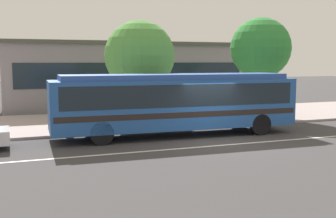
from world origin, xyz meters
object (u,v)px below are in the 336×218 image
at_px(pedestrian_walking_along_curb, 66,110).
at_px(street_tree_near_stop, 140,56).
at_px(pedestrian_waiting_near_sign, 89,109).
at_px(bus_stop_sign, 250,94).
at_px(street_tree_mid_block, 261,48).
at_px(transit_bus, 176,100).
at_px(pedestrian_standing_by_tree, 190,104).

bearing_deg(pedestrian_walking_along_curb, street_tree_near_stop, 22.27).
relative_size(pedestrian_waiting_near_sign, bus_stop_sign, 0.68).
bearing_deg(street_tree_mid_block, street_tree_near_stop, 178.37).
height_order(pedestrian_waiting_near_sign, pedestrian_walking_along_curb, pedestrian_walking_along_curb).
height_order(pedestrian_walking_along_curb, bus_stop_sign, bus_stop_sign).
xyz_separation_m(transit_bus, street_tree_mid_block, (7.09, 3.99, 2.54)).
bearing_deg(pedestrian_waiting_near_sign, street_tree_near_stop, 21.89).
xyz_separation_m(street_tree_near_stop, street_tree_mid_block, (7.56, -0.22, 0.48)).
height_order(street_tree_near_stop, street_tree_mid_block, street_tree_mid_block).
bearing_deg(bus_stop_sign, transit_bus, -161.13).
bearing_deg(bus_stop_sign, pedestrian_standing_by_tree, 148.31).
distance_m(transit_bus, bus_stop_sign, 5.26).
xyz_separation_m(transit_bus, street_tree_near_stop, (-0.47, 4.20, 2.07)).
bearing_deg(pedestrian_walking_along_curb, pedestrian_standing_by_tree, 7.68).
distance_m(transit_bus, pedestrian_standing_by_tree, 4.10).
relative_size(bus_stop_sign, street_tree_mid_block, 0.41).
relative_size(pedestrian_standing_by_tree, street_tree_near_stop, 0.30).
relative_size(pedestrian_walking_along_curb, street_tree_near_stop, 0.31).
height_order(pedestrian_standing_by_tree, street_tree_mid_block, street_tree_mid_block).
distance_m(pedestrian_standing_by_tree, street_tree_mid_block, 5.82).
xyz_separation_m(pedestrian_walking_along_curb, street_tree_near_stop, (4.20, 1.72, 2.62)).
relative_size(pedestrian_waiting_near_sign, pedestrian_walking_along_curb, 0.97).
xyz_separation_m(bus_stop_sign, street_tree_mid_block, (2.11, 2.29, 2.54)).
height_order(pedestrian_walking_along_curb, street_tree_near_stop, street_tree_near_stop).
height_order(transit_bus, street_tree_mid_block, street_tree_mid_block).
xyz_separation_m(transit_bus, pedestrian_waiting_near_sign, (-3.53, 2.97, -0.59)).
distance_m(pedestrian_walking_along_curb, street_tree_near_stop, 5.24).
height_order(transit_bus, street_tree_near_stop, street_tree_near_stop).
distance_m(transit_bus, street_tree_near_stop, 4.71).
bearing_deg(street_tree_mid_block, transit_bus, -150.65).
bearing_deg(street_tree_near_stop, pedestrian_waiting_near_sign, -158.11).
distance_m(pedestrian_walking_along_curb, pedestrian_standing_by_tree, 6.95).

